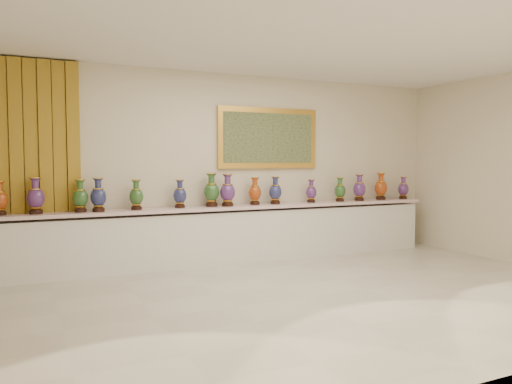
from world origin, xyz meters
TOP-DOWN VIEW (x-y plane):
  - ground at (0.00, 0.00)m, footprint 8.00×8.00m
  - room at (-2.42, 2.44)m, footprint 8.00×8.00m
  - counter at (0.00, 2.27)m, footprint 7.28×0.48m
  - vase_1 at (-2.82, 2.26)m, footprint 0.29×0.29m
  - vase_2 at (-2.25, 2.24)m, footprint 0.28×0.28m
  - vase_3 at (-2.02, 2.22)m, footprint 0.27×0.27m
  - vase_4 at (-1.48, 2.25)m, footprint 0.25×0.25m
  - vase_5 at (-0.83, 2.28)m, footprint 0.23×0.23m
  - vase_6 at (-0.32, 2.28)m, footprint 0.25×0.25m
  - vase_7 at (-0.08, 2.22)m, footprint 0.24×0.24m
  - vase_8 at (0.43, 2.29)m, footprint 0.27×0.27m
  - vase_9 at (0.79, 2.27)m, footprint 0.24×0.24m
  - vase_10 at (1.48, 2.27)m, footprint 0.23×0.23m
  - vase_11 at (2.04, 2.24)m, footprint 0.21×0.21m
  - vase_12 at (2.44, 2.22)m, footprint 0.26×0.26m
  - vase_13 at (2.95, 2.26)m, footprint 0.29×0.29m
  - vase_14 at (3.45, 2.22)m, footprint 0.20×0.20m

SIDE VIEW (x-z plane):
  - ground at x=0.00m, z-range 0.00..0.00m
  - counter at x=0.00m, z-range -0.01..0.89m
  - vase_10 at x=1.48m, z-range 0.88..1.27m
  - vase_14 at x=3.45m, z-range 0.88..1.29m
  - vase_11 at x=2.04m, z-range 0.88..1.30m
  - vase_5 at x=-0.83m, z-range 0.88..1.31m
  - vase_4 at x=-1.48m, z-range 0.88..1.32m
  - vase_8 at x=0.43m, z-range 0.88..1.32m
  - vase_9 at x=0.79m, z-range 0.88..1.33m
  - vase_2 at x=-2.25m, z-range 0.88..1.33m
  - vase_12 at x=2.44m, z-range 0.88..1.35m
  - vase_3 at x=-2.02m, z-range 0.88..1.35m
  - vase_13 at x=2.95m, z-range 0.87..1.37m
  - vase_1 at x=-2.82m, z-range 0.87..1.37m
  - vase_7 at x=-0.08m, z-range 0.87..1.38m
  - vase_6 at x=-0.32m, z-range 0.87..1.39m
  - room at x=-2.42m, z-range -2.42..5.58m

